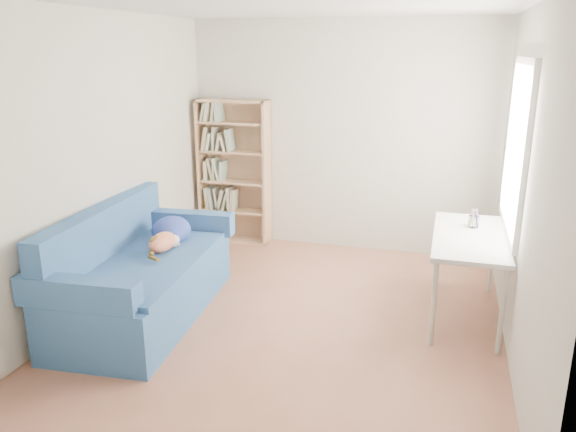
# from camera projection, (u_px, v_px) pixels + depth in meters

# --- Properties ---
(ground) EXTENTS (4.00, 4.00, 0.00)m
(ground) POSITION_uv_depth(u_px,v_px,m) (293.00, 319.00, 4.91)
(ground) COLOR #915741
(ground) RESTS_ON ground
(room_shell) EXTENTS (3.54, 4.04, 2.62)m
(room_shell) POSITION_uv_depth(u_px,v_px,m) (307.00, 132.00, 4.45)
(room_shell) COLOR silver
(room_shell) RESTS_ON ground
(sofa) EXTENTS (1.08, 2.03, 0.97)m
(sofa) POSITION_uv_depth(u_px,v_px,m) (141.00, 276.00, 4.91)
(sofa) COLOR navy
(sofa) RESTS_ON ground
(bookshelf) EXTENTS (0.86, 0.27, 1.71)m
(bookshelf) POSITION_uv_depth(u_px,v_px,m) (234.00, 177.00, 6.73)
(bookshelf) COLOR tan
(bookshelf) RESTS_ON ground
(desk) EXTENTS (0.61, 1.32, 0.75)m
(desk) POSITION_uv_depth(u_px,v_px,m) (470.00, 242.00, 4.79)
(desk) COLOR white
(desk) RESTS_ON ground
(pen_cup) EXTENTS (0.09, 0.09, 0.17)m
(pen_cup) POSITION_uv_depth(u_px,v_px,m) (474.00, 220.00, 4.96)
(pen_cup) COLOR white
(pen_cup) RESTS_ON desk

